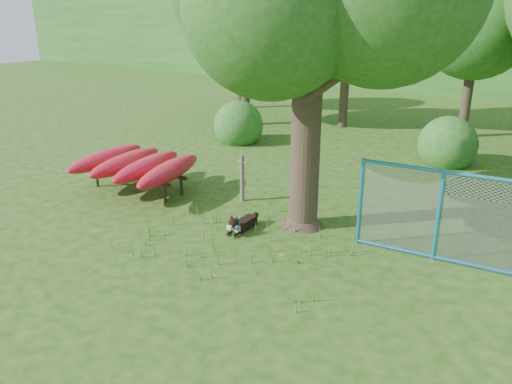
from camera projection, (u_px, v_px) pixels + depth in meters
The scene contains 12 objects.
ground at pixel (213, 255), 9.84m from camera, with size 80.00×80.00×0.00m, color #20430D.
wooden_post at pixel (242, 177), 12.42m from camera, with size 0.33×0.13×1.19m.
kayak_rack at pixel (137, 164), 13.07m from camera, with size 3.39×3.01×0.96m.
husky_dog at pixel (241, 224), 10.84m from camera, with size 0.28×1.05×0.46m.
fence_section at pixel (438, 216), 9.35m from camera, with size 3.10×0.42×3.03m.
wildflower_clump at pixel (282, 256), 9.40m from camera, with size 0.11×0.09×0.23m.
bg_tree_a at pixel (245, 12), 19.50m from camera, with size 4.40×4.40×6.70m.
bg_tree_c at pixel (478, 23), 17.62m from camera, with size 4.00×4.00×6.12m.
bg_tree_f at pixel (240, 29), 23.41m from camera, with size 3.60×3.60×5.55m.
shrub_left at pixel (239, 142), 18.30m from camera, with size 1.80×1.80×1.80m, color #225D1E.
shrub_mid at pixel (445, 164), 15.68m from camera, with size 1.80×1.80×1.80m, color #225D1E.
wooded_hillside at pixel (506, 37), 30.34m from camera, with size 80.00×12.00×6.00m, color #225D1E.
Camera 1 is at (5.76, -6.73, 4.53)m, focal length 35.00 mm.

